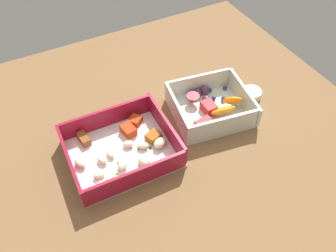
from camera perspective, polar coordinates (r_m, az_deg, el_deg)
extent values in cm
cube|color=brown|center=(71.27, 1.00, -1.65)|extent=(80.00, 80.00, 2.00)
cube|color=white|center=(67.37, -7.60, -4.49)|extent=(20.34, 17.14, 0.60)
cube|color=maroon|center=(64.65, -15.84, -6.01)|extent=(1.04, 16.64, 4.42)
cube|color=maroon|center=(67.55, -0.19, -0.37)|extent=(1.04, 16.64, 4.42)
cube|color=maroon|center=(70.64, -10.13, 1.42)|extent=(18.71, 1.09, 4.42)
cube|color=maroon|center=(60.80, -5.11, -8.46)|extent=(18.71, 1.09, 4.42)
ellipsoid|color=beige|center=(64.34, -7.54, -6.35)|extent=(2.71, 2.91, 1.19)
ellipsoid|color=beige|center=(66.06, -14.31, -5.86)|extent=(2.42, 2.91, 1.25)
ellipsoid|color=beige|center=(64.48, -0.16, -5.75)|extent=(2.41, 2.42, 1.00)
ellipsoid|color=beige|center=(64.47, -4.11, -5.73)|extent=(1.88, 2.54, 1.21)
ellipsoid|color=beige|center=(65.67, -10.81, -5.53)|extent=(2.42, 2.64, 1.08)
ellipsoid|color=beige|center=(67.33, -6.58, -2.94)|extent=(2.57, 2.28, 1.07)
ellipsoid|color=beige|center=(66.72, -1.32, -2.77)|extent=(3.53, 3.05, 1.48)
ellipsoid|color=beige|center=(62.69, -9.20, -8.72)|extent=(2.97, 2.49, 1.27)
ellipsoid|color=beige|center=(63.87, -11.29, -7.89)|extent=(2.11, 1.48, 1.05)
ellipsoid|color=beige|center=(62.52, -11.19, -9.69)|extent=(2.57, 2.37, 1.05)
ellipsoid|color=beige|center=(66.65, -9.67, -4.24)|extent=(1.78, 2.26, 1.01)
ellipsoid|color=beige|center=(66.78, -4.18, -3.23)|extent=(2.65, 2.35, 1.10)
cube|color=brown|center=(69.71, -13.74, -2.05)|extent=(2.09, 3.57, 1.50)
cube|color=red|center=(69.43, -6.56, -0.68)|extent=(2.76, 3.46, 1.80)
cube|color=#AD5B1E|center=(68.25, -2.52, -1.62)|extent=(3.36, 3.08, 1.53)
cube|color=red|center=(71.28, -5.40, 0.92)|extent=(3.29, 3.25, 1.47)
cube|color=#387A33|center=(67.30, -4.79, -3.65)|extent=(0.60, 0.40, 0.20)
cube|color=#387A33|center=(69.26, -2.84, -1.50)|extent=(0.60, 0.40, 0.20)
cube|color=#387A33|center=(67.20, -2.99, -3.61)|extent=(0.60, 0.40, 0.20)
cube|color=#387A33|center=(65.64, -8.19, -6.00)|extent=(0.60, 0.40, 0.20)
cube|color=#387A33|center=(64.16, -8.52, -7.90)|extent=(0.60, 0.40, 0.20)
cube|color=#387A33|center=(65.02, -3.17, -6.11)|extent=(0.60, 0.40, 0.20)
cube|color=silver|center=(74.62, 6.85, 2.31)|extent=(17.62, 16.33, 0.60)
cube|color=silver|center=(70.59, 1.45, 2.40)|extent=(2.81, 13.96, 4.57)
cube|color=silver|center=(75.70, 12.24, 4.93)|extent=(2.81, 13.96, 4.57)
cube|color=silver|center=(77.24, 5.05, 7.04)|extent=(14.31, 2.87, 4.57)
cube|color=silver|center=(68.73, 9.23, 0.00)|extent=(14.31, 2.87, 4.57)
ellipsoid|color=orange|center=(71.38, 9.11, 2.55)|extent=(5.67, 5.04, 4.81)
ellipsoid|color=orange|center=(74.34, 10.53, 4.28)|extent=(5.40, 5.13, 4.31)
cube|color=#F4EACC|center=(70.65, 3.61, 0.55)|extent=(3.12, 3.10, 1.51)
cube|color=red|center=(73.75, 6.74, 3.08)|extent=(2.59, 3.41, 2.00)
cube|color=red|center=(70.12, 6.08, 0.16)|extent=(3.79, 3.11, 2.03)
sphere|color=#562D4C|center=(77.59, 6.11, 5.89)|extent=(1.98, 1.98, 1.98)
sphere|color=#562D4C|center=(77.03, 4.97, 5.42)|extent=(1.58, 1.58, 1.58)
sphere|color=#562D4C|center=(75.50, 6.33, 4.37)|extent=(1.88, 1.88, 1.88)
sphere|color=#562D4C|center=(76.56, 3.87, 5.30)|extent=(1.81, 1.81, 1.81)
cone|color=red|center=(74.98, 4.12, 4.40)|extent=(2.84, 2.84, 2.27)
sphere|color=navy|center=(76.72, 9.18, 4.48)|extent=(1.20, 1.20, 1.20)
sphere|color=navy|center=(76.70, 7.57, 4.60)|extent=(0.99, 0.99, 0.99)
sphere|color=navy|center=(79.59, 9.41, 6.24)|extent=(0.96, 0.96, 0.96)
sphere|color=navy|center=(78.54, 6.94, 5.91)|extent=(0.96, 0.96, 0.96)
cylinder|color=white|center=(79.73, 13.62, 5.23)|extent=(4.30, 4.30, 1.63)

